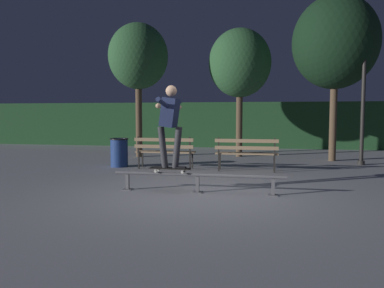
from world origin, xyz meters
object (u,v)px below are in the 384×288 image
(park_bench_leftmost, at_px, (165,149))
(park_bench_left_center, at_px, (247,151))
(tree_far_left, at_px, (138,57))
(lamp_post_right, at_px, (364,79))
(skateboard, at_px, (170,169))
(tree_far_right, at_px, (335,43))
(trash_can, at_px, (119,152))
(tree_behind_benches, at_px, (240,64))
(grind_rail, at_px, (198,178))
(skateboarder, at_px, (170,119))

(park_bench_leftmost, height_order, park_bench_left_center, same)
(tree_far_left, bearing_deg, lamp_post_right, -6.49)
(park_bench_left_center, bearing_deg, lamp_post_right, 31.66)
(skateboard, relative_size, tree_far_right, 0.15)
(park_bench_left_center, bearing_deg, skateboard, -114.22)
(park_bench_leftmost, relative_size, park_bench_left_center, 1.00)
(skateboard, height_order, tree_far_right, tree_far_right)
(trash_can, bearing_deg, tree_behind_benches, 46.77)
(tree_far_left, bearing_deg, park_bench_leftmost, -58.79)
(grind_rail, height_order, park_bench_left_center, park_bench_left_center)
(skateboarder, relative_size, trash_can, 1.95)
(park_bench_leftmost, distance_m, tree_far_left, 4.34)
(tree_behind_benches, xyz_separation_m, tree_far_right, (2.99, -0.68, 0.47))
(tree_far_right, bearing_deg, lamp_post_right, -52.72)
(tree_behind_benches, height_order, tree_far_right, tree_far_right)
(tree_far_left, height_order, trash_can, tree_far_left)
(grind_rail, xyz_separation_m, tree_far_right, (3.28, 5.70, 3.41))
(tree_behind_benches, height_order, trash_can, tree_behind_benches)
(lamp_post_right, bearing_deg, park_bench_leftmost, -159.81)
(park_bench_left_center, relative_size, tree_behind_benches, 0.36)
(skateboard, xyz_separation_m, park_bench_leftmost, (-0.89, 2.85, 0.10))
(tree_far_right, relative_size, trash_can, 6.42)
(tree_behind_benches, distance_m, tree_far_left, 3.48)
(skateboarder, relative_size, park_bench_leftmost, 0.97)
(park_bench_leftmost, relative_size, tree_far_left, 0.35)
(park_bench_leftmost, relative_size, lamp_post_right, 0.41)
(skateboard, bearing_deg, tree_behind_benches, 82.64)
(park_bench_left_center, relative_size, lamp_post_right, 0.41)
(tree_far_right, height_order, tree_far_left, tree_far_right)
(skateboard, relative_size, tree_behind_benches, 0.18)
(park_bench_leftmost, height_order, tree_far_right, tree_far_right)
(tree_behind_benches, bearing_deg, skateboarder, -97.34)
(tree_far_left, bearing_deg, trash_can, -83.41)
(park_bench_leftmost, xyz_separation_m, park_bench_left_center, (2.17, 0.00, 0.00))
(tree_far_right, bearing_deg, tree_far_left, -179.32)
(trash_can, bearing_deg, tree_far_right, 23.25)
(lamp_post_right, bearing_deg, park_bench_left_center, -148.34)
(tree_far_left, relative_size, trash_can, 5.71)
(skateboarder, relative_size, park_bench_left_center, 0.97)
(tree_behind_benches, distance_m, lamp_post_right, 4.04)
(park_bench_leftmost, bearing_deg, grind_rail, -63.55)
(grind_rail, xyz_separation_m, skateboard, (-0.53, 0.00, 0.16))
(grind_rail, xyz_separation_m, skateboarder, (-0.53, -0.00, 1.10))
(park_bench_leftmost, distance_m, tree_far_right, 6.34)
(skateboarder, bearing_deg, skateboard, 177.06)
(skateboard, distance_m, park_bench_left_center, 3.13)
(tree_behind_benches, bearing_deg, tree_far_left, -167.42)
(grind_rail, distance_m, skateboard, 0.56)
(grind_rail, bearing_deg, park_bench_leftmost, 116.45)
(park_bench_leftmost, bearing_deg, lamp_post_right, 20.19)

